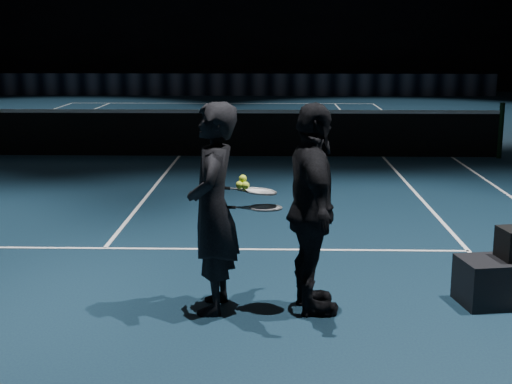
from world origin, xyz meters
TOP-DOWN VIEW (x-y plane):
  - floor at (0.00, 0.00)m, footprint 36.00×36.00m
  - court_lines at (0.00, 0.00)m, footprint 10.98×23.78m
  - net_post_right at (6.40, 0.00)m, footprint 0.10×0.10m
  - net_mesh at (0.00, 0.00)m, footprint 12.80×0.02m
  - net_tape at (0.00, 0.00)m, footprint 12.80×0.03m
  - sponsor_backdrop at (0.00, 15.50)m, footprint 22.00×0.15m
  - player_a at (1.40, -8.21)m, footprint 0.47×0.68m
  - player_b at (2.25, -8.22)m, footprint 0.59×1.12m
  - racket_lower at (1.85, -8.22)m, footprint 0.68×0.23m
  - racket_upper at (1.80, -8.17)m, footprint 0.69×0.25m
  - tennis_balls at (1.65, -8.21)m, footprint 0.12×0.10m

SIDE VIEW (x-z plane):
  - floor at x=0.00m, z-range 0.00..0.00m
  - court_lines at x=0.00m, z-range 0.00..0.01m
  - net_mesh at x=0.00m, z-range 0.02..0.88m
  - sponsor_backdrop at x=0.00m, z-range 0.00..0.90m
  - net_post_right at x=6.40m, z-range 0.00..1.10m
  - player_a at x=1.40m, z-range 0.00..1.82m
  - player_b at x=2.25m, z-range 0.00..1.82m
  - net_tape at x=0.00m, z-range 0.88..0.95m
  - racket_lower at x=1.85m, z-range 0.91..0.94m
  - racket_upper at x=1.80m, z-range 1.01..1.11m
  - tennis_balls at x=1.65m, z-range 1.08..1.20m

